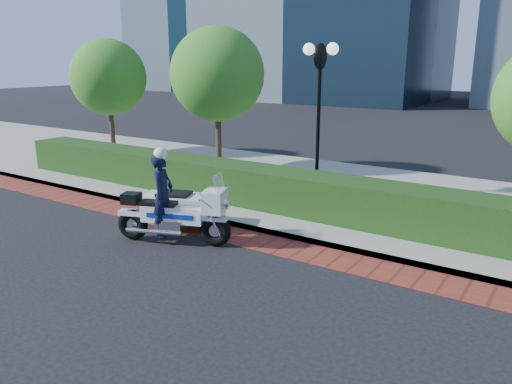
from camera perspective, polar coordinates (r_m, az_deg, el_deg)
The scene contains 8 objects.
ground at distance 10.94m, azimuth -10.50°, elevation -6.44°, with size 120.00×120.00×0.00m, color black.
brick_strip at distance 11.99m, azimuth -5.54°, elevation -4.29°, with size 60.00×1.00×0.01m, color maroon.
sidewalk at distance 15.56m, azimuth 4.90°, elevation 0.52°, with size 60.00×8.00×0.15m, color gray.
hedge_main at distance 13.42m, azimuth 0.02°, elevation 0.76°, with size 18.00×1.20×1.00m, color black.
lamppost at distance 13.94m, azimuth 7.23°, elevation 10.80°, with size 1.02×0.70×4.21m.
tree_a at distance 21.24m, azimuth -16.52°, elevation 12.44°, with size 3.00×3.00×4.58m.
tree_b at distance 17.42m, azimuth -4.44°, elevation 13.26°, with size 3.20×3.20×4.89m.
police_motorcycle at distance 11.42m, azimuth -9.32°, elevation -1.58°, with size 2.70×1.99×2.14m.
Camera 1 is at (7.17, -7.25, 3.95)m, focal length 35.00 mm.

